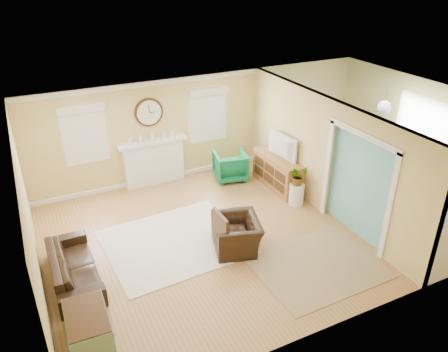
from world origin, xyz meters
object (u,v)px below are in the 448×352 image
at_px(eames_chair, 237,234).
at_px(dining_table, 385,187).
at_px(green_chair, 230,166).
at_px(credenza, 278,172).
at_px(sofa, 74,267).

distance_m(eames_chair, dining_table, 4.03).
xyz_separation_m(eames_chair, dining_table, (4.03, 0.18, 0.02)).
height_order(eames_chair, green_chair, green_chair).
height_order(green_chair, credenza, credenza).
distance_m(green_chair, credenza, 1.26).
bearing_deg(eames_chair, credenza, 146.93).
bearing_deg(eames_chair, sofa, -81.88).
distance_m(green_chair, dining_table, 3.78).
distance_m(credenza, dining_table, 2.53).
xyz_separation_m(green_chair, dining_table, (2.78, -2.57, -0.03)).
xyz_separation_m(credenza, dining_table, (1.90, -1.67, -0.06)).
bearing_deg(eames_chair, green_chair, 171.51).
bearing_deg(sofa, credenza, -74.77).
bearing_deg(eames_chair, dining_table, 108.46).
distance_m(sofa, dining_table, 7.07).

